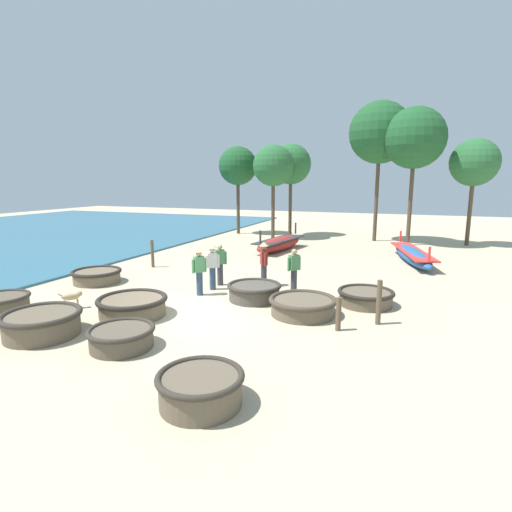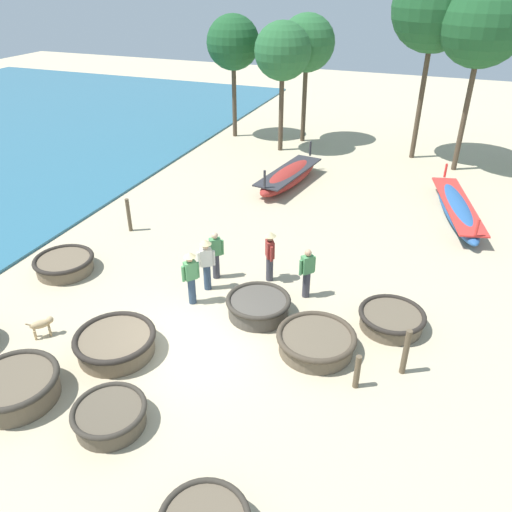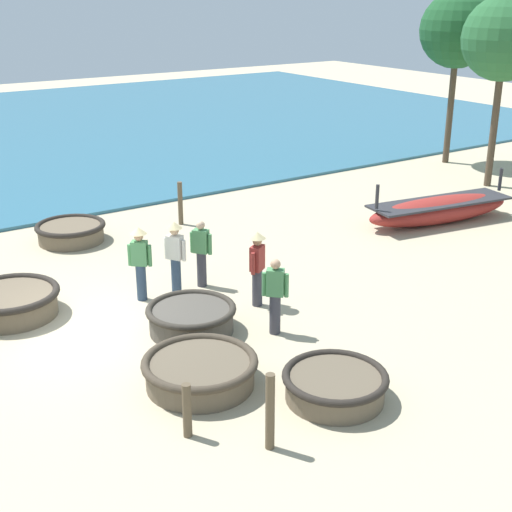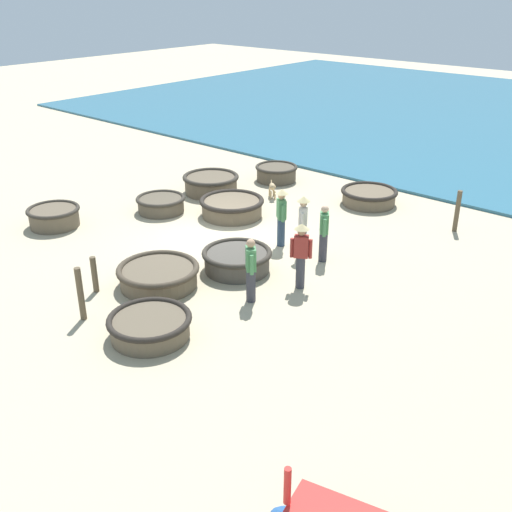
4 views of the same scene
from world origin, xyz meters
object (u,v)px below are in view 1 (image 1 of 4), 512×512
coracle_weathered (200,388)px  long_boat_blue_hull (412,255)px  coracle_nearest (132,305)px  dog (72,297)px  tree_left_mid (291,165)px  tree_center (273,166)px  coracle_far_right (254,291)px  mooring_post_mid_beach (338,314)px  coracle_front_left (97,276)px  mooring_post_inland (152,254)px  coracle_far_left (303,305)px  coracle_front_right (366,297)px  coracle_upturned (2,304)px  tree_leftmost (238,166)px  tree_tall_back (415,138)px  fisherman_crouching (294,269)px  fisherman_by_coracle (220,263)px  tree_rightmost (474,163)px  coracle_beside_post (42,323)px  long_boat_green_hull (279,244)px  fisherman_standing_left (212,264)px  mooring_post_shoreline (379,302)px  fisherman_hauling (264,261)px  tree_right_mid (380,133)px  fisherman_standing_right (199,268)px

coracle_weathered → long_boat_blue_hull: bearing=76.7°
coracle_nearest → dog: 2.16m
tree_left_mid → tree_center: (-0.64, -1.99, -0.16)m
coracle_far_right → mooring_post_mid_beach: 3.55m
coracle_nearest → coracle_front_left: bearing=144.5°
coracle_far_right → mooring_post_inland: mooring_post_inland is taller
tree_left_mid → coracle_far_left: bearing=-72.6°
coracle_far_right → coracle_nearest: bearing=-135.0°
coracle_front_right → coracle_front_left: bearing=-175.3°
coracle_upturned → coracle_far_right: 7.62m
coracle_upturned → tree_leftmost: (-0.78, 19.44, 4.63)m
coracle_upturned → coracle_front_right: coracle_upturned is taller
tree_left_mid → coracle_upturned: bearing=-98.8°
coracle_front_left → long_boat_blue_hull: 14.36m
tree_tall_back → dog: bearing=-119.3°
tree_left_mid → tree_tall_back: (8.06, -1.82, 1.32)m
long_boat_blue_hull → fisherman_crouching: fisherman_crouching is taller
fisherman_by_coracle → mooring_post_mid_beach: 5.89m
fisherman_crouching → tree_tall_back: 14.41m
tree_left_mid → tree_rightmost: bearing=-3.2°
coracle_beside_post → long_boat_green_hull: size_ratio=0.40×
fisherman_standing_left → dog: bearing=-130.5°
dog → coracle_beside_post: bearing=-63.3°
coracle_front_left → mooring_post_shoreline: 10.60m
mooring_post_inland → fisherman_hauling: bearing=-12.6°
long_boat_green_hull → tree_leftmost: bearing=130.5°
long_boat_blue_hull → dog: size_ratio=10.87×
tree_leftmost → tree_tall_back: bearing=-6.2°
mooring_post_inland → tree_center: size_ratio=0.20×
fisherman_standing_left → tree_right_mid: bearing=72.9°
mooring_post_mid_beach → tree_left_mid: tree_left_mid is taller
fisherman_by_coracle → coracle_far_left: bearing=-30.4°
fisherman_standing_left → long_boat_blue_hull: bearing=49.5°
fisherman_standing_right → mooring_post_inland: (-4.22, 3.25, -0.33)m
dog → mooring_post_shoreline: (8.93, 1.96, 0.25)m
long_boat_blue_hull → dog: bearing=-130.5°
coracle_beside_post → mooring_post_mid_beach: bearing=23.7°
coracle_beside_post → tree_right_mid: size_ratio=0.22×
tree_leftmost → coracle_beside_post: bearing=-80.6°
tree_left_mid → coracle_front_right: bearing=-65.5°
fisherman_crouching → tree_left_mid: bearing=106.7°
coracle_far_right → mooring_post_mid_beach: bearing=-30.1°
dog → tree_rightmost: 22.80m
coracle_weathered → coracle_front_left: coracle_weathered is taller
mooring_post_shoreline → mooring_post_inland: 10.98m
coracle_nearest → fisherman_by_coracle: 4.22m
coracle_far_right → tree_right_mid: size_ratio=0.20×
dog → mooring_post_shoreline: mooring_post_shoreline is taller
fisherman_crouching → fisherman_by_coracle: same height
coracle_front_right → tree_rightmost: bearing=72.7°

